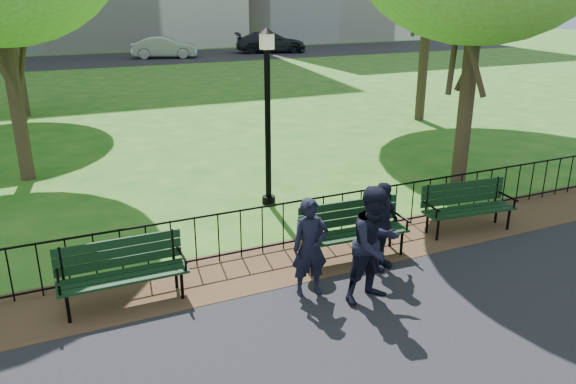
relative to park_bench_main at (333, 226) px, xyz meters
name	(u,v)px	position (x,y,z in m)	size (l,w,h in m)	color
ground	(350,298)	(-0.34, -1.17, -0.67)	(120.00, 120.00, 0.00)	#1D5917
dirt_strip	(306,258)	(-0.34, 0.33, -0.66)	(60.00, 1.60, 0.01)	#382C17
far_street	(88,61)	(-0.34, 33.83, -0.67)	(70.00, 9.00, 0.01)	black
iron_fence	(293,222)	(-0.34, 0.83, -0.18)	(24.06, 0.06, 1.00)	black
park_bench_main	(333,226)	(0.00, 0.00, 0.00)	(2.09, 0.70, 1.07)	black
park_bench_left_a	(122,265)	(-3.44, 0.17, -0.08)	(1.85, 0.59, 1.05)	black
park_bench_right_a	(467,202)	(3.02, 0.16, -0.09)	(1.86, 0.76, 1.03)	black
lamppost	(268,112)	(0.14, 3.11, 1.35)	(0.33, 0.33, 3.72)	black
person_left	(310,247)	(-0.83, -0.77, 0.10)	(0.56, 0.37, 1.53)	black
person_mid	(375,245)	(-0.05, -1.32, 0.23)	(0.86, 0.45, 1.78)	black
person_right	(381,226)	(0.60, -0.51, 0.09)	(0.88, 0.36, 1.50)	black
sedan_silver	(164,47)	(4.85, 33.19, 0.09)	(1.59, 4.56, 1.50)	#979A9E
sedan_dark	(271,42)	(13.22, 33.63, 0.12)	(2.20, 5.41, 1.57)	black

